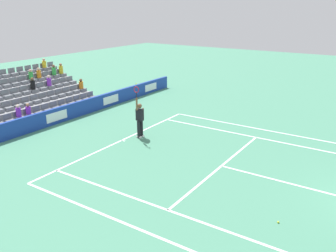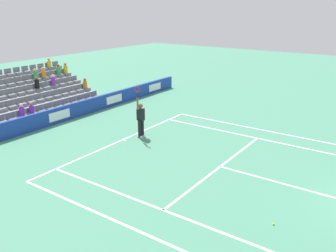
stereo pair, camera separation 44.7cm
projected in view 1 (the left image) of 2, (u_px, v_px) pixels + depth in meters
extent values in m
cube|color=white|center=(122.00, 140.00, 17.95)|extent=(10.97, 0.10, 0.01)
cube|color=white|center=(221.00, 166.00, 15.09)|extent=(8.23, 0.10, 0.01)
cube|color=white|center=(299.00, 186.00, 13.43)|extent=(0.10, 6.40, 0.01)
cube|color=white|center=(180.00, 214.00, 11.60)|extent=(0.10, 11.89, 0.01)
cube|color=white|center=(265.00, 139.00, 18.11)|extent=(0.10, 11.89, 0.01)
cube|color=white|center=(155.00, 236.00, 10.51)|extent=(0.10, 11.89, 0.01)
cube|color=white|center=(273.00, 131.00, 19.19)|extent=(0.10, 11.89, 0.01)
cube|color=white|center=(123.00, 141.00, 17.89)|extent=(0.10, 0.20, 0.01)
cube|color=#193899|center=(56.00, 116.00, 20.34)|extent=(22.73, 0.20, 0.91)
cube|color=white|center=(151.00, 87.00, 27.48)|extent=(1.45, 0.01, 0.51)
cube|color=white|center=(111.00, 99.00, 23.88)|extent=(1.45, 0.01, 0.51)
cube|color=white|center=(57.00, 116.00, 20.28)|extent=(1.45, 0.01, 0.51)
cylinder|color=black|center=(141.00, 128.00, 18.35)|extent=(0.16, 0.16, 0.90)
cylinder|color=black|center=(139.00, 129.00, 18.15)|extent=(0.16, 0.16, 0.90)
cube|color=white|center=(142.00, 136.00, 18.48)|extent=(0.12, 0.26, 0.08)
cube|color=white|center=(139.00, 137.00, 18.29)|extent=(0.12, 0.26, 0.08)
cube|color=black|center=(140.00, 115.00, 18.01)|extent=(0.23, 0.36, 0.60)
sphere|color=brown|center=(139.00, 106.00, 17.86)|extent=(0.24, 0.24, 0.24)
cylinder|color=brown|center=(137.00, 104.00, 17.64)|extent=(0.09, 0.09, 0.62)
cylinder|color=brown|center=(143.00, 113.00, 18.15)|extent=(0.09, 0.09, 0.56)
cylinder|color=black|center=(136.00, 95.00, 17.49)|extent=(0.04, 0.04, 0.28)
torus|color=red|center=(136.00, 90.00, 17.40)|extent=(0.04, 0.31, 0.31)
sphere|color=#D1E533|center=(136.00, 84.00, 17.31)|extent=(0.07, 0.07, 0.07)
cube|color=gray|center=(44.00, 117.00, 20.98)|extent=(8.68, 0.95, 0.42)
cube|color=slate|center=(93.00, 98.00, 24.07)|extent=(0.48, 0.44, 0.20)
cube|color=slate|center=(90.00, 94.00, 24.09)|extent=(0.48, 0.04, 0.30)
cube|color=slate|center=(86.00, 100.00, 23.58)|extent=(0.48, 0.44, 0.20)
cube|color=slate|center=(83.00, 96.00, 23.60)|extent=(0.48, 0.04, 0.30)
cube|color=slate|center=(79.00, 102.00, 23.09)|extent=(0.48, 0.44, 0.20)
cube|color=slate|center=(76.00, 98.00, 23.11)|extent=(0.48, 0.04, 0.30)
cube|color=slate|center=(71.00, 104.00, 22.59)|extent=(0.48, 0.44, 0.20)
cube|color=slate|center=(69.00, 100.00, 22.62)|extent=(0.48, 0.04, 0.30)
cube|color=slate|center=(64.00, 106.00, 22.10)|extent=(0.48, 0.44, 0.20)
cube|color=slate|center=(61.00, 102.00, 22.13)|extent=(0.48, 0.04, 0.30)
cube|color=slate|center=(56.00, 108.00, 21.61)|extent=(0.48, 0.44, 0.20)
cube|color=slate|center=(53.00, 104.00, 21.64)|extent=(0.48, 0.04, 0.30)
cube|color=slate|center=(47.00, 111.00, 21.12)|extent=(0.48, 0.44, 0.20)
cube|color=slate|center=(45.00, 106.00, 21.15)|extent=(0.48, 0.04, 0.30)
cube|color=slate|center=(39.00, 113.00, 20.63)|extent=(0.48, 0.44, 0.20)
cube|color=slate|center=(36.00, 109.00, 20.66)|extent=(0.48, 0.04, 0.30)
cube|color=slate|center=(30.00, 116.00, 20.14)|extent=(0.48, 0.44, 0.20)
cube|color=slate|center=(27.00, 111.00, 20.17)|extent=(0.48, 0.04, 0.30)
cube|color=slate|center=(20.00, 119.00, 19.65)|extent=(0.48, 0.44, 0.20)
cube|color=slate|center=(17.00, 114.00, 19.67)|extent=(0.48, 0.04, 0.30)
cube|color=slate|center=(10.00, 122.00, 19.16)|extent=(0.48, 0.44, 0.20)
cube|color=slate|center=(7.00, 116.00, 19.18)|extent=(0.48, 0.04, 0.30)
cube|color=gray|center=(33.00, 111.00, 21.40)|extent=(8.68, 0.95, 0.84)
cube|color=slate|center=(82.00, 90.00, 24.43)|extent=(0.48, 0.44, 0.20)
cube|color=slate|center=(80.00, 86.00, 24.45)|extent=(0.48, 0.04, 0.30)
cube|color=slate|center=(75.00, 92.00, 23.94)|extent=(0.48, 0.44, 0.20)
cube|color=slate|center=(73.00, 88.00, 23.96)|extent=(0.48, 0.04, 0.30)
cube|color=slate|center=(68.00, 93.00, 23.44)|extent=(0.48, 0.44, 0.20)
cube|color=slate|center=(66.00, 89.00, 23.47)|extent=(0.48, 0.04, 0.30)
cube|color=slate|center=(61.00, 95.00, 22.95)|extent=(0.48, 0.44, 0.20)
cube|color=slate|center=(58.00, 91.00, 22.98)|extent=(0.48, 0.04, 0.30)
cube|color=slate|center=(53.00, 97.00, 22.46)|extent=(0.48, 0.44, 0.20)
cube|color=slate|center=(50.00, 93.00, 22.49)|extent=(0.48, 0.04, 0.30)
cube|color=slate|center=(45.00, 99.00, 21.97)|extent=(0.48, 0.44, 0.20)
cube|color=slate|center=(42.00, 95.00, 22.00)|extent=(0.48, 0.04, 0.30)
cube|color=slate|center=(36.00, 102.00, 21.48)|extent=(0.48, 0.44, 0.20)
cube|color=slate|center=(34.00, 97.00, 21.51)|extent=(0.48, 0.04, 0.30)
cube|color=slate|center=(27.00, 104.00, 20.99)|extent=(0.48, 0.44, 0.20)
cube|color=slate|center=(25.00, 99.00, 21.02)|extent=(0.48, 0.04, 0.30)
cube|color=slate|center=(18.00, 106.00, 20.50)|extent=(0.48, 0.44, 0.20)
cube|color=slate|center=(15.00, 101.00, 20.52)|extent=(0.48, 0.04, 0.30)
cube|color=slate|center=(8.00, 109.00, 20.01)|extent=(0.48, 0.44, 0.20)
cube|color=slate|center=(6.00, 104.00, 20.03)|extent=(0.48, 0.04, 0.30)
cube|color=gray|center=(23.00, 105.00, 21.83)|extent=(8.68, 0.95, 1.26)
cube|color=slate|center=(72.00, 82.00, 24.79)|extent=(0.48, 0.44, 0.20)
cube|color=slate|center=(70.00, 78.00, 24.81)|extent=(0.48, 0.04, 0.30)
cube|color=slate|center=(65.00, 84.00, 24.29)|extent=(0.48, 0.44, 0.20)
cube|color=slate|center=(63.00, 80.00, 24.32)|extent=(0.48, 0.04, 0.30)
cube|color=slate|center=(58.00, 85.00, 23.80)|extent=(0.48, 0.44, 0.20)
cube|color=slate|center=(55.00, 81.00, 23.83)|extent=(0.48, 0.04, 0.30)
cube|color=slate|center=(50.00, 87.00, 23.31)|extent=(0.48, 0.44, 0.20)
cube|color=slate|center=(48.00, 83.00, 23.34)|extent=(0.48, 0.04, 0.30)
cube|color=slate|center=(42.00, 89.00, 22.82)|extent=(0.48, 0.44, 0.20)
cube|color=slate|center=(40.00, 85.00, 22.85)|extent=(0.48, 0.04, 0.30)
cube|color=slate|center=(34.00, 91.00, 22.33)|extent=(0.48, 0.44, 0.20)
cube|color=slate|center=(32.00, 86.00, 22.36)|extent=(0.48, 0.04, 0.30)
cube|color=slate|center=(26.00, 93.00, 21.84)|extent=(0.48, 0.44, 0.20)
cube|color=slate|center=(23.00, 88.00, 21.87)|extent=(0.48, 0.04, 0.30)
cube|color=slate|center=(17.00, 95.00, 21.35)|extent=(0.48, 0.44, 0.20)
cube|color=slate|center=(14.00, 90.00, 21.37)|extent=(0.48, 0.04, 0.30)
cube|color=slate|center=(7.00, 97.00, 20.86)|extent=(0.48, 0.44, 0.20)
cube|color=slate|center=(4.00, 92.00, 20.88)|extent=(0.48, 0.04, 0.30)
cube|color=gray|center=(13.00, 100.00, 22.26)|extent=(8.68, 0.95, 1.68)
cube|color=slate|center=(62.00, 75.00, 25.14)|extent=(0.48, 0.44, 0.20)
cube|color=slate|center=(60.00, 71.00, 25.17)|extent=(0.48, 0.04, 0.30)
cube|color=slate|center=(55.00, 76.00, 24.65)|extent=(0.48, 0.44, 0.20)
cube|color=slate|center=(53.00, 72.00, 24.68)|extent=(0.48, 0.04, 0.30)
cube|color=slate|center=(48.00, 78.00, 24.16)|extent=(0.48, 0.44, 0.20)
cube|color=slate|center=(45.00, 74.00, 24.19)|extent=(0.48, 0.04, 0.30)
cube|color=slate|center=(40.00, 79.00, 23.67)|extent=(0.48, 0.44, 0.20)
cube|color=slate|center=(38.00, 75.00, 23.70)|extent=(0.48, 0.04, 0.30)
cube|color=slate|center=(32.00, 81.00, 23.18)|extent=(0.48, 0.44, 0.20)
cube|color=slate|center=(30.00, 77.00, 23.21)|extent=(0.48, 0.04, 0.30)
cube|color=slate|center=(24.00, 82.00, 22.69)|extent=(0.48, 0.44, 0.20)
cube|color=slate|center=(21.00, 78.00, 22.71)|extent=(0.48, 0.04, 0.30)
cube|color=slate|center=(15.00, 84.00, 22.20)|extent=(0.48, 0.44, 0.20)
cube|color=slate|center=(13.00, 80.00, 22.22)|extent=(0.48, 0.04, 0.30)
cube|color=slate|center=(6.00, 86.00, 21.71)|extent=(0.48, 0.44, 0.20)
cube|color=slate|center=(3.00, 82.00, 21.73)|extent=(0.48, 0.04, 0.30)
cube|color=gray|center=(3.00, 95.00, 22.68)|extent=(8.68, 0.95, 2.10)
cube|color=slate|center=(52.00, 68.00, 25.50)|extent=(0.48, 0.44, 0.20)
cube|color=slate|center=(50.00, 64.00, 25.53)|extent=(0.48, 0.04, 0.30)
cube|color=slate|center=(45.00, 69.00, 25.01)|extent=(0.48, 0.44, 0.20)
cube|color=slate|center=(43.00, 65.00, 25.04)|extent=(0.48, 0.04, 0.30)
cube|color=slate|center=(38.00, 70.00, 24.52)|extent=(0.48, 0.44, 0.20)
cube|color=slate|center=(36.00, 66.00, 24.55)|extent=(0.48, 0.04, 0.30)
cube|color=slate|center=(30.00, 72.00, 24.03)|extent=(0.48, 0.44, 0.20)
cube|color=slate|center=(28.00, 68.00, 24.06)|extent=(0.48, 0.04, 0.30)
cube|color=slate|center=(22.00, 73.00, 23.54)|extent=(0.48, 0.44, 0.20)
cube|color=slate|center=(20.00, 69.00, 23.56)|extent=(0.48, 0.04, 0.30)
cube|color=slate|center=(14.00, 74.00, 23.05)|extent=(0.48, 0.44, 0.20)
cube|color=slate|center=(11.00, 70.00, 23.07)|extent=(0.48, 0.04, 0.30)
cube|color=slate|center=(5.00, 76.00, 22.56)|extent=(0.48, 0.44, 0.20)
cube|color=slate|center=(2.00, 72.00, 22.58)|extent=(0.48, 0.04, 0.30)
cylinder|color=green|center=(31.00, 76.00, 23.10)|extent=(0.28, 0.28, 0.46)
sphere|color=#D3A884|center=(30.00, 71.00, 23.00)|extent=(0.20, 0.20, 0.20)
cylinder|color=black|center=(33.00, 85.00, 22.24)|extent=(0.28, 0.28, 0.54)
sphere|color=brown|center=(32.00, 79.00, 22.12)|extent=(0.20, 0.20, 0.20)
cylinder|color=yellow|center=(61.00, 70.00, 25.05)|extent=(0.28, 0.28, 0.52)
sphere|color=#9E7251|center=(61.00, 65.00, 24.94)|extent=(0.20, 0.20, 0.20)
cylinder|color=purple|center=(49.00, 82.00, 23.23)|extent=(0.28, 0.28, 0.49)
sphere|color=beige|center=(49.00, 77.00, 23.12)|extent=(0.20, 0.20, 0.20)
cylinder|color=purple|center=(28.00, 110.00, 20.07)|extent=(0.28, 0.28, 0.43)
sphere|color=#9E7251|center=(28.00, 105.00, 19.97)|extent=(0.20, 0.20, 0.20)
cylinder|color=purple|center=(19.00, 112.00, 19.57)|extent=(0.28, 0.28, 0.49)
sphere|color=beige|center=(18.00, 106.00, 19.45)|extent=(0.20, 0.20, 0.20)
cylinder|color=orange|center=(81.00, 85.00, 24.34)|extent=(0.28, 0.28, 0.47)
sphere|color=brown|center=(81.00, 80.00, 24.24)|extent=(0.20, 0.20, 0.20)
cylinder|color=orange|center=(39.00, 74.00, 23.59)|extent=(0.28, 0.28, 0.47)
sphere|color=#D3A884|center=(38.00, 69.00, 23.48)|extent=(0.20, 0.20, 0.20)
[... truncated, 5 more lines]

